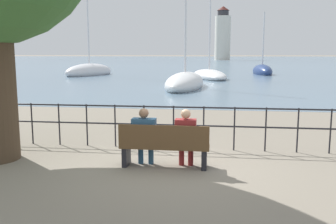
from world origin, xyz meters
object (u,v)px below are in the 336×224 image
sailboat_0 (209,75)px  seated_person_right (186,135)px  park_bench (164,147)px  sailboat_4 (262,71)px  sailboat_1 (185,83)px  sailboat_3 (90,71)px  harbor_lighthouse (223,35)px  seated_person_left (144,134)px

sailboat_0 → seated_person_right: bearing=-104.4°
park_bench → seated_person_right: bearing=10.5°
park_bench → sailboat_4: bearing=80.5°
sailboat_1 → sailboat_3: size_ratio=0.67×
harbor_lighthouse → seated_person_right: bearing=-90.9°
seated_person_left → sailboat_3: bearing=111.2°
park_bench → seated_person_right: seated_person_right is taller
seated_person_right → sailboat_4: bearing=81.2°
park_bench → sailboat_3: (-12.53, 31.30, -0.03)m
sailboat_0 → sailboat_3: (-12.76, 3.22, 0.14)m
sailboat_3 → sailboat_4: sailboat_3 is taller
sailboat_1 → park_bench: bearing=-82.8°
seated_person_left → sailboat_0: sailboat_0 is taller
seated_person_left → sailboat_0: (0.66, 28.01, -0.40)m
sailboat_0 → sailboat_4: bearing=38.6°
sailboat_3 → harbor_lighthouse: 99.01m
park_bench → sailboat_4: (5.97, 35.82, -0.10)m
seated_person_left → sailboat_4: sailboat_4 is taller
seated_person_left → sailboat_1: bearing=92.3°
seated_person_right → harbor_lighthouse: 129.01m
seated_person_left → sailboat_3: sailboat_3 is taller
sailboat_1 → sailboat_4: sailboat_1 is taller
seated_person_right → harbor_lighthouse: bearing=89.1°
seated_person_right → harbor_lighthouse: size_ratio=0.06×
seated_person_left → sailboat_4: (6.40, 35.74, -0.33)m
sailboat_0 → sailboat_1: (-1.38, -10.11, 0.06)m
sailboat_4 → sailboat_3: bearing=-171.1°
seated_person_left → seated_person_right: 0.85m
park_bench → harbor_lighthouse: bearing=88.9°
sailboat_3 → seated_person_left: bearing=-52.2°
sailboat_0 → sailboat_4: (5.74, 7.73, 0.07)m
seated_person_right → sailboat_3: (-12.95, 31.22, -0.26)m
park_bench → sailboat_3: size_ratio=0.14×
sailboat_0 → harbor_lighthouse: size_ratio=0.46×
park_bench → seated_person_right: (0.42, 0.08, 0.23)m
park_bench → sailboat_1: 18.01m
seated_person_right → park_bench: bearing=-169.5°
park_bench → sailboat_1: size_ratio=0.20×
park_bench → sailboat_1: sailboat_1 is taller
park_bench → sailboat_0: sailboat_0 is taller
park_bench → harbor_lighthouse: harbor_lighthouse is taller
sailboat_3 → sailboat_4: (18.50, 4.51, -0.06)m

